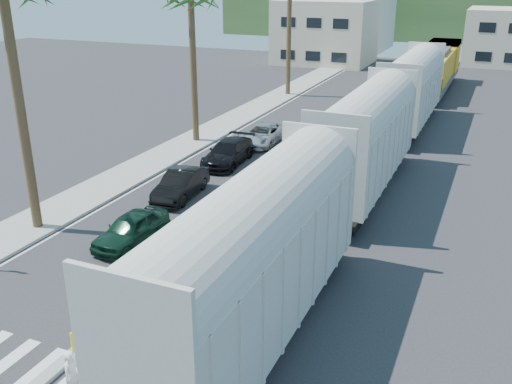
% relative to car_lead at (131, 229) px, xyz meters
% --- Properties ---
extents(ground, '(140.00, 140.00, 0.00)m').
position_rel_car_lead_xyz_m(ground, '(2.98, -6.47, -0.71)').
color(ground, '#28282B').
rests_on(ground, ground).
extents(sidewalk, '(3.00, 90.00, 0.15)m').
position_rel_car_lead_xyz_m(sidewalk, '(-5.52, 18.53, -0.64)').
color(sidewalk, gray).
rests_on(sidewalk, ground).
extents(rails, '(1.56, 100.00, 0.06)m').
position_rel_car_lead_xyz_m(rails, '(7.98, 21.53, -0.68)').
color(rails, black).
rests_on(rails, ground).
extents(median, '(0.45, 60.00, 0.85)m').
position_rel_car_lead_xyz_m(median, '(2.98, 13.49, -0.62)').
color(median, gray).
rests_on(median, ground).
extents(crosswalk, '(14.00, 2.20, 0.01)m').
position_rel_car_lead_xyz_m(crosswalk, '(2.98, -8.47, -0.70)').
color(crosswalk, silver).
rests_on(crosswalk, ground).
extents(lane_markings, '(9.42, 90.00, 0.01)m').
position_rel_car_lead_xyz_m(lane_markings, '(0.83, 18.53, -0.71)').
color(lane_markings, silver).
rests_on(lane_markings, ground).
extents(freight_train, '(3.00, 60.94, 5.85)m').
position_rel_car_lead_xyz_m(freight_train, '(7.98, 16.18, 2.19)').
color(freight_train, '#BAB8AB').
rests_on(freight_train, ground).
extents(buildings, '(38.00, 27.00, 10.00)m').
position_rel_car_lead_xyz_m(buildings, '(-3.43, 65.18, 3.65)').
color(buildings, beige).
rests_on(buildings, ground).
extents(hillside, '(80.00, 20.00, 12.00)m').
position_rel_car_lead_xyz_m(hillside, '(2.98, 93.53, 5.29)').
color(hillside, '#385628').
rests_on(hillside, ground).
extents(car_lead, '(2.15, 4.36, 1.42)m').
position_rel_car_lead_xyz_m(car_lead, '(0.00, 0.00, 0.00)').
color(car_lead, black).
rests_on(car_lead, ground).
extents(car_second, '(2.43, 4.80, 1.48)m').
position_rel_car_lead_xyz_m(car_second, '(-0.83, 5.76, 0.03)').
color(car_second, black).
rests_on(car_second, ground).
extents(car_third, '(2.63, 5.34, 1.49)m').
position_rel_car_lead_xyz_m(car_third, '(-1.01, 11.94, 0.03)').
color(car_third, black).
rests_on(car_third, ground).
extents(car_rear, '(2.66, 5.09, 1.36)m').
position_rel_car_lead_xyz_m(car_rear, '(-0.74, 16.90, -0.03)').
color(car_rear, '#B2B5B7').
rests_on(car_rear, ground).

